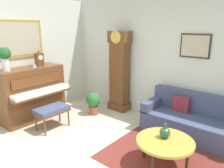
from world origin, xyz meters
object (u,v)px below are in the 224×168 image
Objects in this scene: couch at (193,121)px; teacup at (34,66)px; grandfather_clock at (119,74)px; piano at (32,93)px; piano_bench at (52,111)px; potted_plant at (93,102)px; mantel_clock at (39,59)px; flower_vase at (5,56)px; green_jug at (165,133)px; coffee_table at (165,142)px.

couch is 16.38× the size of teacup.
grandfather_clock is 1.07× the size of couch.
piano_bench is (0.79, -0.04, -0.22)m from piano.
mantel_clock is at bearing -138.81° from potted_plant.
potted_plant is (0.93, 1.59, -1.22)m from flower_vase.
grandfather_clock is 2.04m from teacup.
teacup reaches higher than green_jug.
green_jug is (3.19, 0.87, -1.00)m from flower_vase.
green_jug is at bearing -35.06° from grandfather_clock.
teacup is at bearing 61.35° from piano.
grandfather_clock is at bearing 144.94° from green_jug.
flower_vase is (-0.79, -0.48, 1.14)m from piano_bench.
teacup is 0.48× the size of green_jug.
coffee_table is at bearing -89.22° from couch.
piano is at bearing -90.56° from mantel_clock.
flower_vase is at bearing -165.98° from coffee_table.
green_jug reaches higher than coffee_table.
piano_bench is at bearing -103.59° from grandfather_clock.
flower_vase is 1.04× the size of potted_plant.
mantel_clock is 1.58× the size of green_jug.
couch is at bearing -5.27° from grandfather_clock.
flower_vase reaches higher than potted_plant.
piano_bench is 1.84× the size of mantel_clock.
piano reaches higher than potted_plant.
teacup reaches higher than couch.
teacup is (-0.74, 0.13, 0.85)m from piano_bench.
green_jug is (3.19, 0.09, -0.86)m from mantel_clock.
couch is 3.63m from mantel_clock.
flower_vase is at bearing -90.04° from mantel_clock.
piano reaches higher than coffee_table.
grandfather_clock reaches higher than couch.
green_jug is at bearing 1.64° from mantel_clock.
coffee_table is 1.57× the size of potted_plant.
piano_bench is 0.80× the size of coffee_table.
grandfather_clock reaches higher than piano.
mantel_clock reaches higher than piano.
teacup is 0.21× the size of potted_plant.
grandfather_clock is (1.22, 1.73, 0.34)m from piano.
grandfather_clock is (0.43, 1.77, 0.56)m from piano_bench.
teacup is at bearing -176.47° from coffee_table.
grandfather_clock is 2.44m from green_jug.
flower_vase reaches higher than mantel_clock.
piano is 2.57× the size of potted_plant.
teacup is (0.05, 0.09, 0.63)m from piano.
green_jug is 0.43× the size of potted_plant.
mantel_clock is 0.66× the size of flower_vase.
mantel_clock is 0.68× the size of potted_plant.
mantel_clock is at bearing 89.96° from flower_vase.
piano is 3.21m from green_jug.
mantel_clock is 3.28× the size of teacup.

